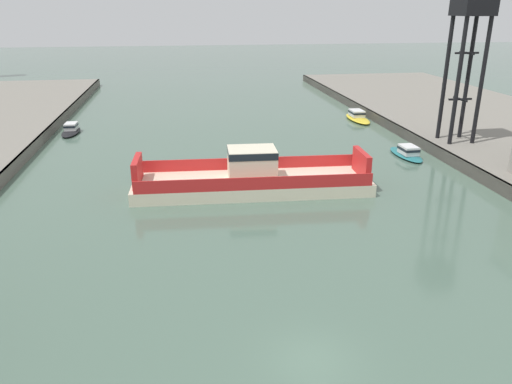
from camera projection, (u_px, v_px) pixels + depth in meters
ground_plane at (312, 361)px, 22.91m from camera, size 400.00×400.00×0.00m
chain_ferry at (252, 178)px, 43.73m from camera, size 20.99×6.72×3.86m
moored_boat_near_left at (357, 116)px, 71.33m from camera, size 2.45×7.40×1.38m
moored_boat_near_right at (71, 129)px, 63.93m from camera, size 2.15×5.97×1.28m
moored_boat_mid_right at (407, 152)px, 53.89m from camera, size 2.43×6.30×1.30m
crane_tower at (472, 20)px, 51.16m from camera, size 3.48×3.48×16.13m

